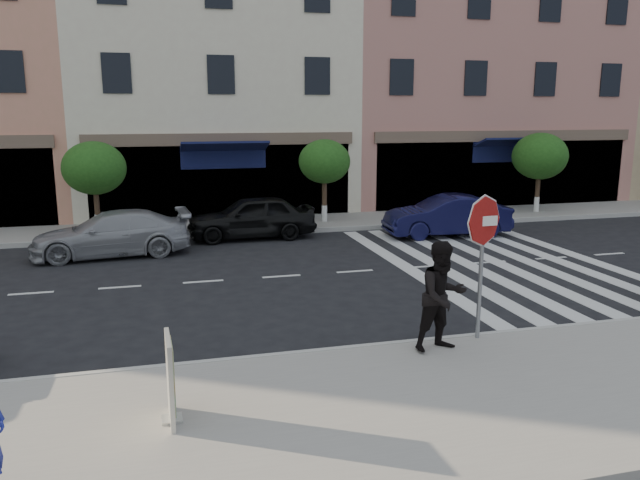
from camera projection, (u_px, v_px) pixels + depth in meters
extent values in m
plane|color=black|center=(321.00, 327.00, 12.36)|extent=(120.00, 120.00, 0.00)
cube|color=gray|center=(389.00, 410.00, 8.79)|extent=(60.00, 4.50, 0.15)
cube|color=gray|center=(244.00, 226.00, 22.75)|extent=(60.00, 3.00, 0.15)
cube|color=beige|center=(210.00, 80.00, 27.19)|extent=(11.00, 9.00, 11.00)
cube|color=#B17569|center=(461.00, 62.00, 29.99)|extent=(13.00, 9.00, 13.00)
cylinder|color=#473323|center=(97.00, 209.00, 21.13)|extent=(0.18, 0.18, 1.60)
cylinder|color=silver|center=(98.00, 223.00, 21.24)|extent=(0.20, 0.20, 0.60)
ellipsoid|color=#1E4914|center=(94.00, 168.00, 20.85)|extent=(2.10, 2.10, 1.79)
cylinder|color=#473323|center=(324.00, 199.00, 23.12)|extent=(0.18, 0.18, 1.71)
cylinder|color=silver|center=(324.00, 213.00, 23.23)|extent=(0.20, 0.20, 0.60)
ellipsoid|color=#1E4914|center=(324.00, 161.00, 22.84)|extent=(1.90, 1.90, 1.62)
cylinder|color=#473323|center=(537.00, 191.00, 25.38)|extent=(0.18, 0.18, 1.65)
cylinder|color=silver|center=(536.00, 204.00, 25.48)|extent=(0.20, 0.20, 0.60)
ellipsoid|color=#1E4914|center=(540.00, 156.00, 25.08)|extent=(2.20, 2.20, 1.87)
cylinder|color=gray|center=(481.00, 274.00, 11.15)|extent=(0.08, 0.08, 2.39)
cylinder|color=white|center=(484.00, 221.00, 10.94)|extent=(0.93, 0.06, 0.93)
cylinder|color=#9E1411|center=(484.00, 221.00, 10.92)|extent=(0.87, 0.07, 0.87)
cube|color=white|center=(485.00, 221.00, 10.89)|extent=(0.49, 0.05, 0.17)
imported|color=black|center=(443.00, 296.00, 10.64)|extent=(1.05, 0.88, 1.92)
cube|color=beige|center=(172.00, 419.00, 8.36)|extent=(0.28, 0.28, 0.04)
cube|color=beige|center=(170.00, 379.00, 8.24)|extent=(0.08, 0.77, 1.18)
cube|color=#D88C3F|center=(173.00, 376.00, 8.24)|extent=(0.04, 0.63, 0.91)
imported|color=#95959A|center=(111.00, 234.00, 18.32)|extent=(4.66, 2.19, 1.31)
imported|color=black|center=(251.00, 217.00, 20.82)|extent=(4.25, 1.73, 1.44)
imported|color=black|center=(447.00, 216.00, 21.19)|extent=(4.32, 1.78, 1.39)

